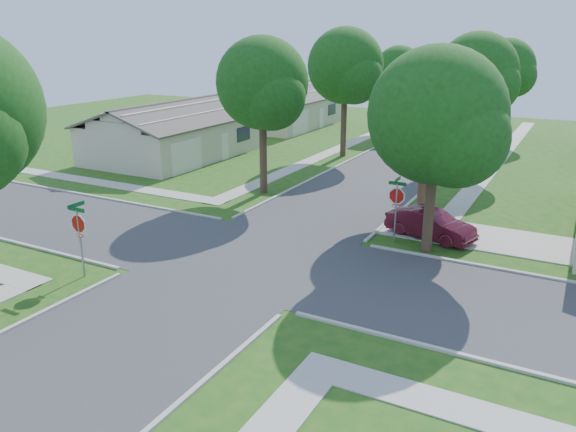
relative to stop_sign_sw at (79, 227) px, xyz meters
The scene contains 19 objects.
ground 6.95m from the stop_sign_sw, 45.00° to the left, with size 100.00×100.00×0.00m, color #1B4E15.
road_ns 6.95m from the stop_sign_sw, 45.00° to the left, with size 7.00×100.00×0.02m, color #333335.
sidewalk_ne 32.61m from the stop_sign_sw, 70.62° to the left, with size 1.20×40.00×0.04m, color #9E9B91.
sidewalk_nw 30.80m from the stop_sign_sw, 92.61° to the left, with size 1.20×40.00×0.04m, color #9E9B91.
driveway 17.38m from the stop_sign_sw, 43.12° to the left, with size 8.80×3.60×0.05m, color #9E9B91.
stop_sign_sw is the anchor object (origin of this frame).
stop_sign_ne 13.29m from the stop_sign_sw, 45.00° to the left, with size 1.05×0.80×2.98m.
tree_e_near 17.04m from the stop_sign_sw, 55.41° to the left, with size 4.97×4.80×8.28m.
tree_e_mid 27.71m from the stop_sign_sw, 69.80° to the left, with size 5.59×5.40×9.21m.
tree_e_far 40.04m from the stop_sign_sw, 76.27° to the left, with size 5.17×5.00×8.72m.
tree_w_near 14.30m from the stop_sign_sw, 89.77° to the left, with size 5.38×5.20×8.97m.
tree_w_mid 26.09m from the stop_sign_sw, 89.87° to the left, with size 5.80×5.60×9.56m.
tree_w_far 38.86m from the stop_sign_sw, 89.93° to the left, with size 4.76×4.60×8.04m.
tree_ne_corner 14.64m from the stop_sign_sw, 38.84° to the left, with size 5.80×5.60×8.66m.
house_nw_near 22.71m from the stop_sign_sw, 119.83° to the left, with size 8.42×13.60×4.23m.
house_nw_far 38.40m from the stop_sign_sw, 107.10° to the left, with size 8.42×13.60×4.23m.
car_driveway 15.14m from the stop_sign_sw, 44.79° to the left, with size 1.43×4.11×1.35m, color #531120.
car_curb_east 30.72m from the stop_sign_sw, 77.57° to the left, with size 1.68×4.18×1.43m, color black.
car_curb_west 45.95m from the stop_sign_sw, 85.63° to the left, with size 1.79×4.41×1.28m, color black.
Camera 1 is at (11.73, -18.60, 8.96)m, focal length 35.00 mm.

